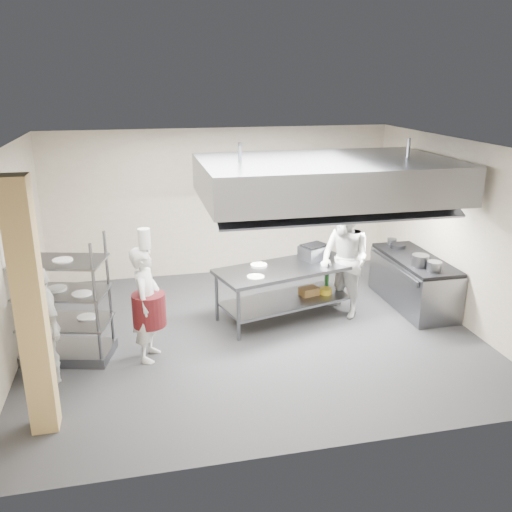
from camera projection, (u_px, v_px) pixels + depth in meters
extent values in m
plane|color=#2A2A2C|center=(252.00, 333.00, 8.78)|extent=(7.00, 7.00, 0.00)
plane|color=silver|center=(252.00, 145.00, 7.84)|extent=(7.00, 7.00, 0.00)
plane|color=#B0A18B|center=(221.00, 202.00, 11.09)|extent=(7.00, 0.00, 7.00)
plane|color=#B0A18B|center=(8.00, 260.00, 7.59)|extent=(0.00, 6.00, 6.00)
plane|color=#B0A18B|center=(457.00, 231.00, 9.03)|extent=(0.00, 6.00, 6.00)
cube|color=tan|center=(31.00, 310.00, 5.95)|extent=(0.30, 0.30, 3.00)
cube|color=gray|center=(326.00, 178.00, 8.67)|extent=(4.00, 2.50, 0.60)
cube|color=white|center=(271.00, 201.00, 8.58)|extent=(1.60, 0.12, 0.04)
cube|color=white|center=(377.00, 195.00, 8.95)|extent=(1.60, 0.12, 0.04)
cube|color=gray|center=(307.00, 200.00, 11.31)|extent=(1.50, 0.28, 0.04)
cube|color=gray|center=(287.00, 269.00, 9.10)|extent=(2.57, 1.59, 0.06)
cube|color=slate|center=(286.00, 300.00, 9.28)|extent=(2.36, 1.44, 0.04)
cube|color=gray|center=(413.00, 283.00, 9.75)|extent=(0.80, 2.00, 0.84)
cube|color=black|center=(416.00, 259.00, 9.61)|extent=(0.78, 1.96, 0.06)
imported|color=white|center=(147.00, 304.00, 7.74)|extent=(0.57, 0.71, 1.71)
imported|color=silver|center=(345.00, 260.00, 9.17)|extent=(1.03, 1.16, 1.98)
imported|color=silver|center=(44.00, 325.00, 7.18)|extent=(0.78, 1.03, 1.63)
cube|color=slate|center=(314.00, 252.00, 9.48)|extent=(0.58, 0.53, 0.23)
cube|color=olive|center=(309.00, 291.00, 9.45)|extent=(0.36, 0.29, 0.14)
cylinder|color=gray|center=(420.00, 260.00, 9.14)|extent=(0.28, 0.28, 0.20)
cylinder|color=silver|center=(66.00, 320.00, 7.84)|extent=(0.28, 0.28, 0.05)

